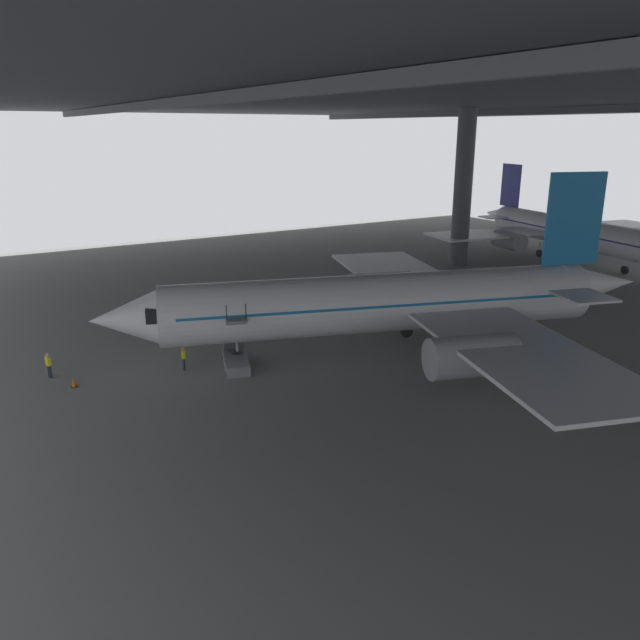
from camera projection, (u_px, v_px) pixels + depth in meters
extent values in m
plane|color=slate|center=(401.00, 350.00, 44.74)|extent=(110.00, 110.00, 0.00)
cylinder|color=#4C4F54|center=(463.00, 189.00, 70.54)|extent=(2.06, 2.06, 17.47)
cube|color=#38383D|center=(556.00, 89.00, 46.25)|extent=(121.00, 99.00, 1.20)
cube|color=#4C4F54|center=(256.00, 94.00, 34.26)|extent=(115.50, 0.50, 0.70)
cylinder|color=white|center=(382.00, 303.00, 43.25)|extent=(13.31, 30.08, 4.07)
cone|color=white|center=(128.00, 319.00, 39.56)|extent=(5.31, 5.88, 3.99)
cube|color=black|center=(169.00, 309.00, 39.97)|extent=(4.17, 3.78, 0.89)
cone|color=white|center=(596.00, 284.00, 46.81)|extent=(5.31, 7.26, 3.46)
cube|color=#1972B2|center=(574.00, 219.00, 44.80)|extent=(1.61, 4.29, 6.66)
cube|color=white|center=(577.00, 293.00, 43.30)|extent=(5.96, 4.78, 0.16)
cube|color=white|center=(532.00, 275.00, 48.60)|extent=(5.96, 4.78, 0.16)
cube|color=white|center=(526.00, 354.00, 34.62)|extent=(18.47, 12.33, 0.24)
cylinder|color=#9EA3A8|center=(472.00, 356.00, 36.25)|extent=(4.04, 5.81, 2.52)
cube|color=white|center=(397.00, 272.00, 54.24)|extent=(18.47, 12.33, 0.24)
cylinder|color=#9EA3A8|center=(380.00, 287.00, 52.07)|extent=(4.04, 5.81, 2.52)
cube|color=#1972B2|center=(382.00, 299.00, 43.16)|extent=(12.70, 28.00, 0.16)
cylinder|color=#9EA3A8|center=(237.00, 346.00, 41.74)|extent=(0.20, 0.20, 1.15)
cylinder|color=black|center=(238.00, 357.00, 41.97)|extent=(0.57, 0.95, 0.90)
cylinder|color=#9EA3A8|center=(435.00, 344.00, 42.14)|extent=(0.20, 0.20, 1.15)
cylinder|color=black|center=(434.00, 355.00, 42.37)|extent=(0.57, 0.95, 0.90)
cylinder|color=#9EA3A8|center=(407.00, 322.00, 47.04)|extent=(0.20, 0.20, 1.15)
cylinder|color=black|center=(407.00, 332.00, 47.27)|extent=(0.57, 0.95, 0.90)
cube|color=slate|center=(236.00, 362.00, 41.40)|extent=(4.28, 2.67, 0.70)
cube|color=slate|center=(235.00, 335.00, 40.83)|extent=(3.94, 2.40, 3.23)
cube|color=slate|center=(237.00, 320.00, 38.67)|extent=(1.45, 1.58, 0.12)
cylinder|color=black|center=(246.00, 312.00, 38.66)|extent=(0.06, 0.06, 1.00)
cylinder|color=black|center=(226.00, 313.00, 38.40)|extent=(0.06, 0.06, 1.00)
cylinder|color=black|center=(249.00, 373.00, 40.08)|extent=(0.32, 0.21, 0.30)
cylinder|color=black|center=(228.00, 375.00, 39.78)|extent=(0.32, 0.21, 0.30)
cylinder|color=black|center=(244.00, 356.00, 43.13)|extent=(0.32, 0.21, 0.30)
cylinder|color=black|center=(223.00, 357.00, 42.83)|extent=(0.32, 0.21, 0.30)
cylinder|color=#232838|center=(49.00, 371.00, 39.62)|extent=(0.14, 0.14, 0.83)
cylinder|color=#232838|center=(50.00, 372.00, 39.52)|extent=(0.14, 0.14, 0.83)
cube|color=yellow|center=(48.00, 361.00, 39.36)|extent=(0.42, 0.34, 0.59)
cylinder|color=yellow|center=(46.00, 360.00, 39.48)|extent=(0.09, 0.09, 0.56)
cylinder|color=yellow|center=(50.00, 361.00, 39.22)|extent=(0.09, 0.09, 0.56)
sphere|color=beige|center=(47.00, 355.00, 39.23)|extent=(0.23, 0.23, 0.23)
cylinder|color=#232838|center=(184.00, 364.00, 40.90)|extent=(0.14, 0.14, 0.83)
cylinder|color=#232838|center=(184.00, 365.00, 40.75)|extent=(0.14, 0.14, 0.83)
cube|color=yellow|center=(183.00, 354.00, 40.62)|extent=(0.38, 0.26, 0.59)
cylinder|color=yellow|center=(182.00, 352.00, 40.81)|extent=(0.09, 0.09, 0.56)
cylinder|color=yellow|center=(184.00, 355.00, 40.41)|extent=(0.09, 0.09, 0.56)
sphere|color=tan|center=(183.00, 348.00, 40.49)|extent=(0.23, 0.23, 0.23)
cylinder|color=white|center=(571.00, 232.00, 74.89)|extent=(25.98, 8.07, 3.46)
cone|color=white|center=(498.00, 215.00, 87.69)|extent=(5.97, 3.89, 2.94)
cube|color=navy|center=(511.00, 185.00, 84.50)|extent=(3.75, 0.92, 5.66)
cube|color=white|center=(527.00, 215.00, 85.67)|extent=(3.58, 4.84, 0.16)
cube|color=white|center=(498.00, 217.00, 84.02)|extent=(3.58, 4.84, 0.16)
cube|color=white|center=(602.00, 226.00, 81.77)|extent=(8.80, 15.36, 0.24)
cylinder|color=#9EA3A8|center=(602.00, 234.00, 79.67)|extent=(4.81, 2.92, 2.14)
cube|color=white|center=(488.00, 234.00, 75.67)|extent=(8.80, 15.36, 0.24)
cylinder|color=#9EA3A8|center=(509.00, 241.00, 74.76)|extent=(4.81, 2.92, 2.14)
cube|color=navy|center=(572.00, 230.00, 74.81)|extent=(24.14, 7.79, 0.16)
cylinder|color=#9EA3A8|center=(626.00, 263.00, 67.78)|extent=(0.20, 0.20, 1.15)
cylinder|color=black|center=(625.00, 270.00, 68.01)|extent=(0.94, 0.46, 0.90)
cylinder|color=#9EA3A8|center=(570.00, 244.00, 78.54)|extent=(0.20, 0.20, 1.15)
cylinder|color=black|center=(569.00, 251.00, 78.77)|extent=(0.94, 0.46, 0.90)
cylinder|color=#9EA3A8|center=(540.00, 247.00, 76.95)|extent=(0.20, 0.20, 1.15)
cylinder|color=black|center=(539.00, 253.00, 77.19)|extent=(0.94, 0.46, 0.90)
cube|color=black|center=(74.00, 387.00, 38.27)|extent=(0.36, 0.36, 0.04)
cone|color=orange|center=(74.00, 382.00, 38.18)|extent=(0.30, 0.30, 0.56)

